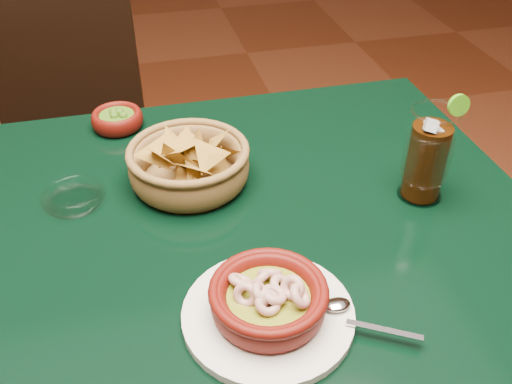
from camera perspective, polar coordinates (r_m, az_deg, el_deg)
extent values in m
cube|color=black|center=(0.91, -8.93, -4.57)|extent=(1.20, 0.80, 0.04)
cylinder|color=black|center=(1.52, 11.47, -3.63)|extent=(0.06, 0.06, 0.71)
cube|color=black|center=(1.60, -17.98, 1.62)|extent=(0.46, 0.46, 0.04)
cylinder|color=black|center=(1.65, -23.39, -8.90)|extent=(0.04, 0.04, 0.45)
cylinder|color=black|center=(1.58, -10.76, -8.21)|extent=(0.04, 0.04, 0.45)
cylinder|color=black|center=(1.91, -21.37, -1.26)|extent=(0.04, 0.04, 0.45)
cylinder|color=black|center=(1.85, -10.63, -0.38)|extent=(0.04, 0.04, 0.45)
cube|color=black|center=(1.65, -18.79, 12.19)|extent=(0.40, 0.07, 0.44)
cylinder|color=silver|center=(0.75, 1.22, -12.14)|extent=(0.22, 0.22, 0.01)
cylinder|color=#4A0B06|center=(0.75, 1.23, -11.64)|extent=(0.13, 0.13, 0.01)
torus|color=#4A0B06|center=(0.73, 1.25, -10.77)|extent=(0.17, 0.17, 0.04)
torus|color=#4A0B06|center=(0.72, 1.27, -9.83)|extent=(0.15, 0.15, 0.01)
cylinder|color=olive|center=(0.73, 1.25, -10.49)|extent=(0.11, 0.11, 0.01)
torus|color=tan|center=(0.72, 3.66, -9.55)|extent=(0.04, 0.04, 0.04)
torus|color=tan|center=(0.73, 2.56, -9.40)|extent=(0.05, 0.05, 0.03)
torus|color=tan|center=(0.75, 1.38, -8.22)|extent=(0.05, 0.04, 0.04)
torus|color=tan|center=(0.74, 0.49, -8.73)|extent=(0.04, 0.04, 0.04)
torus|color=tan|center=(0.74, -1.56, -8.89)|extent=(0.04, 0.04, 0.04)
torus|color=tan|center=(0.72, -1.02, -10.27)|extent=(0.04, 0.04, 0.04)
torus|color=tan|center=(0.71, 0.54, -10.18)|extent=(0.03, 0.04, 0.04)
torus|color=tan|center=(0.71, 1.19, -11.03)|extent=(0.05, 0.04, 0.04)
torus|color=tan|center=(0.71, 1.80, -10.23)|extent=(0.04, 0.04, 0.02)
torus|color=tan|center=(0.71, 4.42, -10.34)|extent=(0.04, 0.05, 0.04)
cube|color=silver|center=(0.74, 12.72, -13.32)|extent=(0.09, 0.05, 0.00)
ellipsoid|color=silver|center=(0.76, 8.11, -11.08)|extent=(0.04, 0.02, 0.01)
cylinder|color=brown|center=(0.99, -6.59, 1.19)|extent=(0.18, 0.18, 0.01)
torus|color=brown|center=(0.97, -6.71, 2.60)|extent=(0.24, 0.24, 0.06)
torus|color=brown|center=(0.95, -6.84, 4.11)|extent=(0.21, 0.21, 0.01)
cone|color=#A6782A|center=(0.93, -9.95, 3.86)|extent=(0.10, 0.09, 0.06)
cone|color=#A6782A|center=(1.01, -7.03, 4.15)|extent=(0.10, 0.05, 0.10)
cone|color=#A6782A|center=(0.93, -7.24, 4.55)|extent=(0.10, 0.08, 0.06)
cone|color=#A6782A|center=(0.99, -6.76, 4.24)|extent=(0.06, 0.10, 0.09)
cone|color=#A6782A|center=(0.98, -4.89, 4.08)|extent=(0.06, 0.09, 0.08)
cone|color=#A6782A|center=(0.94, -8.14, 4.76)|extent=(0.08, 0.10, 0.07)
cone|color=#A6782A|center=(0.93, -6.13, 2.39)|extent=(0.08, 0.09, 0.07)
cone|color=#A6782A|center=(0.92, -6.21, 2.50)|extent=(0.09, 0.08, 0.06)
cone|color=#A6782A|center=(0.95, -5.94, 4.21)|extent=(0.06, 0.08, 0.08)
cone|color=#A6782A|center=(0.92, -7.11, 0.76)|extent=(0.08, 0.07, 0.07)
cone|color=#A6782A|center=(0.93, -8.36, 3.43)|extent=(0.09, 0.04, 0.09)
cone|color=#A6782A|center=(0.95, -3.61, 2.54)|extent=(0.08, 0.07, 0.09)
cone|color=#A6782A|center=(0.98, -4.21, 5.00)|extent=(0.07, 0.09, 0.06)
cone|color=#A6782A|center=(0.95, -3.59, 4.07)|extent=(0.10, 0.06, 0.09)
cone|color=#A6782A|center=(0.97, -6.97, 2.78)|extent=(0.10, 0.08, 0.06)
cone|color=#A6782A|center=(0.96, -6.51, 2.64)|extent=(0.05, 0.09, 0.09)
cone|color=#A6782A|center=(0.92, -4.74, 3.73)|extent=(0.10, 0.09, 0.06)
cone|color=#A6782A|center=(0.92, -9.47, 3.59)|extent=(0.08, 0.08, 0.07)
cone|color=#A6782A|center=(0.98, -7.58, 3.77)|extent=(0.09, 0.10, 0.05)
cone|color=#A6782A|center=(0.97, -7.47, 3.12)|extent=(0.04, 0.11, 0.10)
cone|color=#A6782A|center=(0.92, -7.66, 4.25)|extent=(0.08, 0.07, 0.05)
cone|color=#A6782A|center=(0.95, -6.86, 3.81)|extent=(0.10, 0.07, 0.08)
cone|color=#A6782A|center=(0.97, -7.63, 3.14)|extent=(0.05, 0.10, 0.09)
cone|color=#A6782A|center=(0.97, -6.54, 4.58)|extent=(0.08, 0.07, 0.07)
cylinder|color=#4A0B06|center=(1.17, -13.59, 6.42)|extent=(0.08, 0.08, 0.01)
torus|color=#4A0B06|center=(1.16, -13.70, 7.09)|extent=(0.12, 0.12, 0.04)
cylinder|color=#28500E|center=(1.16, -13.75, 7.33)|extent=(0.07, 0.07, 0.01)
sphere|color=#28500E|center=(1.16, -13.47, 7.76)|extent=(0.02, 0.02, 0.02)
sphere|color=#28500E|center=(1.14, -13.13, 7.41)|extent=(0.02, 0.02, 0.02)
sphere|color=#28500E|center=(1.17, -14.07, 7.84)|extent=(0.02, 0.02, 0.02)
sphere|color=#28500E|center=(1.16, -14.05, 7.66)|extent=(0.02, 0.02, 0.02)
sphere|color=#28500E|center=(1.15, -13.99, 7.38)|extent=(0.02, 0.02, 0.02)
cylinder|color=white|center=(0.99, 15.99, -0.13)|extent=(0.07, 0.07, 0.01)
torus|color=white|center=(0.95, 16.77, 3.59)|extent=(0.16, 0.16, 0.09)
cylinder|color=black|center=(0.95, 16.63, 2.95)|extent=(0.06, 0.06, 0.13)
cube|color=silver|center=(0.94, 16.83, 5.44)|extent=(0.03, 0.03, 0.02)
cube|color=silver|center=(0.92, 17.14, 4.74)|extent=(0.03, 0.02, 0.03)
cube|color=silver|center=(0.92, 17.50, 5.79)|extent=(0.03, 0.03, 0.03)
cube|color=silver|center=(0.93, 16.79, 6.07)|extent=(0.03, 0.02, 0.03)
cube|color=silver|center=(0.93, 17.80, 5.31)|extent=(0.03, 0.02, 0.02)
cube|color=silver|center=(0.90, 17.10, 6.40)|extent=(0.03, 0.03, 0.03)
torus|color=white|center=(0.91, 17.63, 7.69)|extent=(0.08, 0.08, 0.00)
cylinder|color=#429314|center=(0.92, 19.61, 8.18)|extent=(0.03, 0.01, 0.03)
cylinder|color=white|center=(0.98, -17.72, -0.80)|extent=(0.09, 0.09, 0.01)
torus|color=white|center=(0.97, -17.83, -0.35)|extent=(0.11, 0.11, 0.03)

